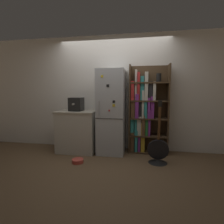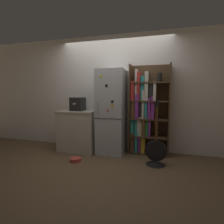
{
  "view_description": "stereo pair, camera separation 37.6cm",
  "coord_description": "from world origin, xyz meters",
  "px_view_note": "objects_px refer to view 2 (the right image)",
  "views": [
    {
      "loc": [
        0.66,
        -3.54,
        1.32
      ],
      "look_at": [
        0.01,
        0.15,
        0.9
      ],
      "focal_mm": 28.0,
      "sensor_mm": 36.0,
      "label": 1
    },
    {
      "loc": [
        1.03,
        -3.45,
        1.32
      ],
      "look_at": [
        0.01,
        0.15,
        0.9
      ],
      "focal_mm": 28.0,
      "sensor_mm": 36.0,
      "label": 2
    }
  ],
  "objects_px": {
    "bookshelf": "(145,112)",
    "pet_bowl": "(76,159)",
    "guitar": "(156,156)",
    "refrigerator": "(112,112)",
    "espresso_machine": "(78,104)"
  },
  "relations": [
    {
      "from": "refrigerator",
      "to": "guitar",
      "type": "relative_size",
      "value": 1.52
    },
    {
      "from": "guitar",
      "to": "refrigerator",
      "type": "bearing_deg",
      "value": 155.84
    },
    {
      "from": "guitar",
      "to": "pet_bowl",
      "type": "height_order",
      "value": "guitar"
    },
    {
      "from": "bookshelf",
      "to": "guitar",
      "type": "height_order",
      "value": "bookshelf"
    },
    {
      "from": "espresso_machine",
      "to": "guitar",
      "type": "relative_size",
      "value": 0.29
    },
    {
      "from": "bookshelf",
      "to": "espresso_machine",
      "type": "distance_m",
      "value": 1.5
    },
    {
      "from": "bookshelf",
      "to": "pet_bowl",
      "type": "bearing_deg",
      "value": -145.37
    },
    {
      "from": "refrigerator",
      "to": "espresso_machine",
      "type": "distance_m",
      "value": 0.8
    },
    {
      "from": "pet_bowl",
      "to": "refrigerator",
      "type": "bearing_deg",
      "value": 52.71
    },
    {
      "from": "guitar",
      "to": "pet_bowl",
      "type": "xyz_separation_m",
      "value": [
        -1.49,
        -0.26,
        -0.13
      ]
    },
    {
      "from": "bookshelf",
      "to": "espresso_machine",
      "type": "xyz_separation_m",
      "value": [
        -1.49,
        -0.18,
        0.15
      ]
    },
    {
      "from": "espresso_machine",
      "to": "guitar",
      "type": "height_order",
      "value": "espresso_machine"
    },
    {
      "from": "refrigerator",
      "to": "espresso_machine",
      "type": "relative_size",
      "value": 5.2
    },
    {
      "from": "guitar",
      "to": "pet_bowl",
      "type": "distance_m",
      "value": 1.51
    },
    {
      "from": "refrigerator",
      "to": "espresso_machine",
      "type": "height_order",
      "value": "refrigerator"
    }
  ]
}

